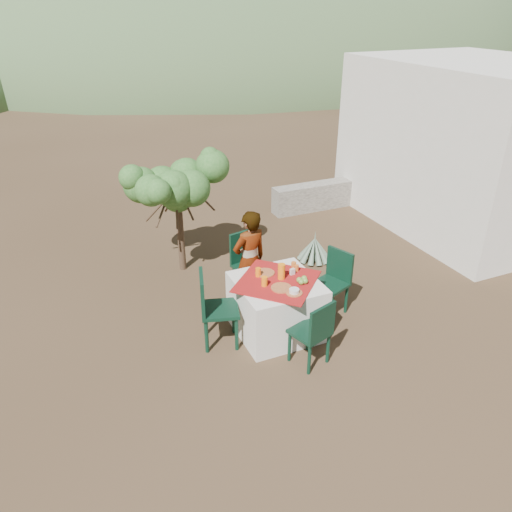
{
  "coord_description": "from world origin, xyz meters",
  "views": [
    {
      "loc": [
        -1.84,
        -5.1,
        3.94
      ],
      "look_at": [
        0.48,
        0.2,
        0.95
      ],
      "focal_mm": 35.0,
      "sensor_mm": 36.0,
      "label": 1
    }
  ],
  "objects_px": {
    "chair_left": "(213,306)",
    "guesthouse": "(471,145)",
    "chair_near": "(315,331)",
    "juice_pitcher": "(282,271)",
    "chair_right": "(334,279)",
    "person": "(250,260)",
    "shrub_tree": "(180,190)",
    "agave": "(314,249)",
    "chair_far": "(248,261)",
    "table": "(276,306)"
  },
  "relations": [
    {
      "from": "chair_left",
      "to": "guesthouse",
      "type": "bearing_deg",
      "value": -55.99
    },
    {
      "from": "chair_near",
      "to": "juice_pitcher",
      "type": "bearing_deg",
      "value": -105.76
    },
    {
      "from": "chair_near",
      "to": "juice_pitcher",
      "type": "distance_m",
      "value": 0.92
    },
    {
      "from": "chair_right",
      "to": "person",
      "type": "xyz_separation_m",
      "value": [
        -1.02,
        0.58,
        0.22
      ]
    },
    {
      "from": "shrub_tree",
      "to": "agave",
      "type": "xyz_separation_m",
      "value": [
        2.06,
        -0.66,
        -1.14
      ]
    },
    {
      "from": "person",
      "to": "juice_pitcher",
      "type": "distance_m",
      "value": 0.71
    },
    {
      "from": "chair_far",
      "to": "chair_left",
      "type": "bearing_deg",
      "value": -145.04
    },
    {
      "from": "person",
      "to": "guesthouse",
      "type": "height_order",
      "value": "guesthouse"
    },
    {
      "from": "chair_near",
      "to": "person",
      "type": "relative_size",
      "value": 0.6
    },
    {
      "from": "guesthouse",
      "to": "chair_left",
      "type": "bearing_deg",
      "value": -161.85
    },
    {
      "from": "chair_near",
      "to": "agave",
      "type": "xyz_separation_m",
      "value": [
        1.35,
        2.36,
        -0.28
      ]
    },
    {
      "from": "table",
      "to": "agave",
      "type": "relative_size",
      "value": 2.16
    },
    {
      "from": "person",
      "to": "shrub_tree",
      "type": "distance_m",
      "value": 1.7
    },
    {
      "from": "table",
      "to": "chair_left",
      "type": "relative_size",
      "value": 1.3
    },
    {
      "from": "juice_pitcher",
      "to": "chair_far",
      "type": "bearing_deg",
      "value": 92.82
    },
    {
      "from": "chair_near",
      "to": "shrub_tree",
      "type": "distance_m",
      "value": 3.21
    },
    {
      "from": "juice_pitcher",
      "to": "shrub_tree",
      "type": "bearing_deg",
      "value": 107.31
    },
    {
      "from": "table",
      "to": "chair_far",
      "type": "xyz_separation_m",
      "value": [
        0.03,
        1.02,
        0.16
      ]
    },
    {
      "from": "shrub_tree",
      "to": "guesthouse",
      "type": "distance_m",
      "value": 5.61
    },
    {
      "from": "chair_far",
      "to": "juice_pitcher",
      "type": "height_order",
      "value": "chair_far"
    },
    {
      "from": "chair_left",
      "to": "shrub_tree",
      "type": "distance_m",
      "value": 2.28
    },
    {
      "from": "shrub_tree",
      "to": "juice_pitcher",
      "type": "height_order",
      "value": "shrub_tree"
    },
    {
      "from": "chair_far",
      "to": "chair_right",
      "type": "relative_size",
      "value": 1.07
    },
    {
      "from": "chair_right",
      "to": "juice_pitcher",
      "type": "distance_m",
      "value": 0.94
    },
    {
      "from": "chair_left",
      "to": "chair_near",
      "type": "bearing_deg",
      "value": -117.3
    },
    {
      "from": "chair_right",
      "to": "agave",
      "type": "relative_size",
      "value": 1.52
    },
    {
      "from": "chair_near",
      "to": "chair_far",
      "type": "bearing_deg",
      "value": -105.3
    },
    {
      "from": "chair_far",
      "to": "shrub_tree",
      "type": "relative_size",
      "value": 0.58
    },
    {
      "from": "chair_near",
      "to": "table",
      "type": "bearing_deg",
      "value": -100.19
    },
    {
      "from": "shrub_tree",
      "to": "agave",
      "type": "bearing_deg",
      "value": -17.64
    },
    {
      "from": "chair_right",
      "to": "guesthouse",
      "type": "distance_m",
      "value": 4.58
    },
    {
      "from": "person",
      "to": "juice_pitcher",
      "type": "relative_size",
      "value": 7.06
    },
    {
      "from": "shrub_tree",
      "to": "person",
      "type": "bearing_deg",
      "value": -70.74
    },
    {
      "from": "chair_left",
      "to": "agave",
      "type": "height_order",
      "value": "chair_left"
    },
    {
      "from": "person",
      "to": "shrub_tree",
      "type": "bearing_deg",
      "value": -83.35
    },
    {
      "from": "chair_right",
      "to": "chair_near",
      "type": "bearing_deg",
      "value": -63.18
    },
    {
      "from": "agave",
      "to": "juice_pitcher",
      "type": "bearing_deg",
      "value": -132.23
    },
    {
      "from": "person",
      "to": "agave",
      "type": "xyz_separation_m",
      "value": [
        1.54,
        0.85,
        -0.53
      ]
    },
    {
      "from": "chair_right",
      "to": "guesthouse",
      "type": "relative_size",
      "value": 0.22
    },
    {
      "from": "chair_left",
      "to": "chair_right",
      "type": "relative_size",
      "value": 1.09
    },
    {
      "from": "chair_near",
      "to": "chair_right",
      "type": "distance_m",
      "value": 1.25
    },
    {
      "from": "chair_near",
      "to": "chair_left",
      "type": "bearing_deg",
      "value": -60.88
    },
    {
      "from": "chair_near",
      "to": "chair_right",
      "type": "height_order",
      "value": "chair_right"
    },
    {
      "from": "agave",
      "to": "shrub_tree",
      "type": "bearing_deg",
      "value": 162.36
    },
    {
      "from": "agave",
      "to": "guesthouse",
      "type": "relative_size",
      "value": 0.14
    },
    {
      "from": "chair_far",
      "to": "chair_near",
      "type": "relative_size",
      "value": 1.12
    },
    {
      "from": "table",
      "to": "chair_right",
      "type": "height_order",
      "value": "chair_right"
    },
    {
      "from": "chair_far",
      "to": "guesthouse",
      "type": "xyz_separation_m",
      "value": [
        4.97,
        0.97,
        0.96
      ]
    },
    {
      "from": "agave",
      "to": "chair_near",
      "type": "bearing_deg",
      "value": -119.85
    },
    {
      "from": "chair_far",
      "to": "juice_pitcher",
      "type": "xyz_separation_m",
      "value": [
        0.05,
        -0.99,
        0.32
      ]
    }
  ]
}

